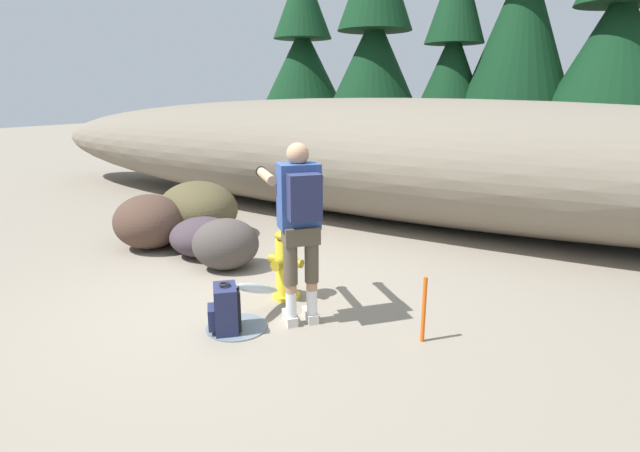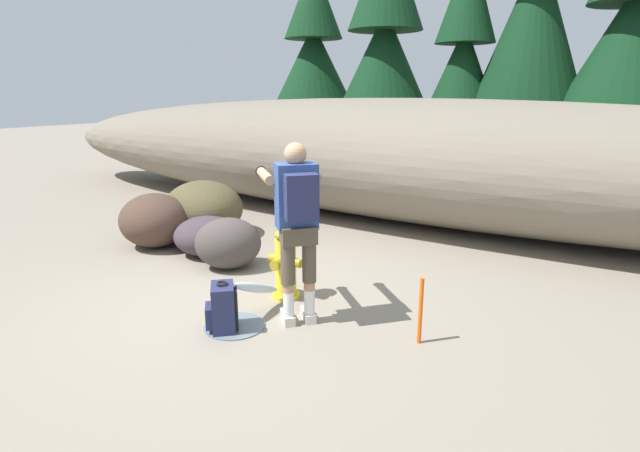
% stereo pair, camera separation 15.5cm
% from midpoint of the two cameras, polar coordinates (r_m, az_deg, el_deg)
% --- Properties ---
extents(ground_plane, '(56.00, 56.00, 0.04)m').
position_cam_midpoint_polar(ground_plane, '(5.26, -9.25, -8.94)').
color(ground_plane, gray).
extents(dirt_embankment, '(17.81, 3.20, 2.01)m').
position_cam_midpoint_polar(dirt_embankment, '(8.56, 9.11, 7.60)').
color(dirt_embankment, '#756B5B').
rests_on(dirt_embankment, ground_plane).
extents(fire_hydrant, '(0.40, 0.35, 0.79)m').
position_cam_midpoint_polar(fire_hydrant, '(5.20, -4.82, -4.51)').
color(fire_hydrant, yellow).
rests_on(fire_hydrant, ground_plane).
extents(hydrant_water_jet, '(0.57, 0.96, 0.46)m').
position_cam_midpoint_polar(hydrant_water_jet, '(4.84, -8.93, -8.61)').
color(hydrant_water_jet, silver).
rests_on(hydrant_water_jet, ground_plane).
extents(utility_worker, '(0.98, 0.94, 1.69)m').
position_cam_midpoint_polar(utility_worker, '(4.46, -3.44, 1.58)').
color(utility_worker, beige).
rests_on(utility_worker, ground_plane).
extents(spare_backpack, '(0.36, 0.36, 0.47)m').
position_cam_midpoint_polar(spare_backpack, '(4.63, -11.82, -9.39)').
color(spare_backpack, '#23284C').
rests_on(spare_backpack, ground_plane).
extents(boulder_large, '(1.70, 1.66, 0.83)m').
position_cam_midpoint_polar(boulder_large, '(7.63, -14.41, 1.88)').
color(boulder_large, brown).
rests_on(boulder_large, ground_plane).
extents(boulder_mid, '(1.39, 1.38, 0.75)m').
position_cam_midpoint_polar(boulder_mid, '(7.29, -19.61, 0.50)').
color(boulder_mid, '#4A342A').
rests_on(boulder_mid, ground_plane).
extents(boulder_small, '(1.04, 1.02, 0.63)m').
position_cam_midpoint_polar(boulder_small, '(6.17, -11.50, -2.05)').
color(boulder_small, '#443D3A').
rests_on(boulder_small, ground_plane).
extents(boulder_outlier, '(1.18, 1.17, 0.52)m').
position_cam_midpoint_polar(boulder_outlier, '(6.75, -13.92, -1.21)').
color(boulder_outlier, '#3F333B').
rests_on(boulder_outlier, ground_plane).
extents(pine_tree_far_left, '(2.55, 2.55, 5.60)m').
position_cam_midpoint_polar(pine_tree_far_left, '(15.00, -2.32, 19.35)').
color(pine_tree_far_left, '#47331E').
rests_on(pine_tree_far_left, ground_plane).
extents(pine_tree_left, '(2.95, 2.95, 6.18)m').
position_cam_midpoint_polar(pine_tree_left, '(13.65, 5.89, 19.61)').
color(pine_tree_left, '#47331E').
rests_on(pine_tree_left, ground_plane).
extents(pine_tree_center, '(2.16, 2.16, 5.36)m').
position_cam_midpoint_polar(pine_tree_center, '(12.85, 14.66, 17.97)').
color(pine_tree_center, '#47331E').
rests_on(pine_tree_center, ground_plane).
extents(pine_tree_right, '(2.59, 2.59, 7.54)m').
position_cam_midpoint_polar(pine_tree_right, '(12.83, 22.09, 22.97)').
color(pine_tree_right, '#47331E').
rests_on(pine_tree_right, ground_plane).
extents(pine_tree_far_right, '(2.79, 2.79, 6.14)m').
position_cam_midpoint_polar(pine_tree_far_right, '(12.30, 30.86, 19.15)').
color(pine_tree_far_right, '#47331E').
rests_on(pine_tree_far_right, ground_plane).
extents(survey_stake, '(0.04, 0.04, 0.60)m').
position_cam_midpoint_polar(survey_stake, '(4.41, 10.85, -9.43)').
color(survey_stake, '#E55914').
rests_on(survey_stake, ground_plane).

